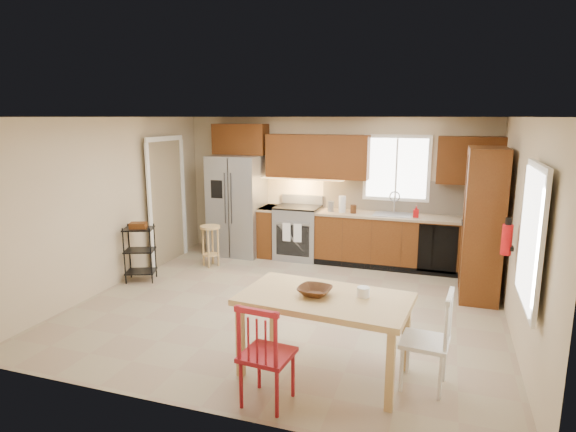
% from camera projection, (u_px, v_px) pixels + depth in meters
% --- Properties ---
extents(floor, '(5.50, 5.50, 0.00)m').
position_uv_depth(floor, '(289.00, 306.00, 6.50)').
color(floor, tan).
rests_on(floor, ground).
extents(ceiling, '(5.50, 5.00, 0.02)m').
position_uv_depth(ceiling, '(289.00, 117.00, 5.99)').
color(ceiling, silver).
rests_on(ceiling, ground).
extents(wall_back, '(5.50, 0.02, 2.50)m').
position_uv_depth(wall_back, '(333.00, 188.00, 8.56)').
color(wall_back, '#CCB793').
rests_on(wall_back, ground).
extents(wall_front, '(5.50, 0.02, 2.50)m').
position_uv_depth(wall_front, '(192.00, 273.00, 3.92)').
color(wall_front, '#CCB793').
rests_on(wall_front, ground).
extents(wall_left, '(0.02, 5.00, 2.50)m').
position_uv_depth(wall_left, '(112.00, 203.00, 7.10)').
color(wall_left, '#CCB793').
rests_on(wall_left, ground).
extents(wall_right, '(0.02, 5.00, 2.50)m').
position_uv_depth(wall_right, '(521.00, 231.00, 5.39)').
color(wall_right, '#CCB793').
rests_on(wall_right, ground).
extents(refrigerator, '(0.92, 0.75, 1.82)m').
position_uv_depth(refrigerator, '(237.00, 205.00, 8.81)').
color(refrigerator, gray).
rests_on(refrigerator, floor).
extents(range_stove, '(0.76, 0.63, 0.92)m').
position_uv_depth(range_stove, '(298.00, 233.00, 8.60)').
color(range_stove, gray).
rests_on(range_stove, floor).
extents(base_cabinet_narrow, '(0.30, 0.60, 0.90)m').
position_uv_depth(base_cabinet_narrow, '(270.00, 231.00, 8.79)').
color(base_cabinet_narrow, '#5C2F10').
rests_on(base_cabinet_narrow, floor).
extents(base_cabinet_run, '(2.92, 0.60, 0.90)m').
position_uv_depth(base_cabinet_run, '(403.00, 242.00, 8.05)').
color(base_cabinet_run, '#5C2F10').
rests_on(base_cabinet_run, floor).
extents(dishwasher, '(0.60, 0.02, 0.78)m').
position_uv_depth(dishwasher, '(437.00, 249.00, 7.60)').
color(dishwasher, black).
rests_on(dishwasher, floor).
extents(backsplash, '(2.92, 0.03, 0.55)m').
position_uv_depth(backsplash, '(407.00, 196.00, 8.16)').
color(backsplash, beige).
rests_on(backsplash, wall_back).
extents(upper_over_fridge, '(1.00, 0.35, 0.55)m').
position_uv_depth(upper_over_fridge, '(240.00, 139.00, 8.76)').
color(upper_over_fridge, '#56280E').
rests_on(upper_over_fridge, wall_back).
extents(upper_left_block, '(1.80, 0.35, 0.75)m').
position_uv_depth(upper_left_block, '(317.00, 156.00, 8.36)').
color(upper_left_block, '#56280E').
rests_on(upper_left_block, wall_back).
extents(upper_right_block, '(1.00, 0.35, 0.75)m').
position_uv_depth(upper_right_block, '(470.00, 160.00, 7.59)').
color(upper_right_block, '#56280E').
rests_on(upper_right_block, wall_back).
extents(window_back, '(1.12, 0.04, 1.12)m').
position_uv_depth(window_back, '(397.00, 168.00, 8.12)').
color(window_back, white).
rests_on(window_back, wall_back).
extents(sink, '(0.62, 0.46, 0.16)m').
position_uv_depth(sink, '(393.00, 217.00, 8.02)').
color(sink, gray).
rests_on(sink, base_cabinet_run).
extents(undercab_glow, '(1.60, 0.30, 0.01)m').
position_uv_depth(undercab_glow, '(300.00, 178.00, 8.51)').
color(undercab_glow, '#FFBF66').
rests_on(undercab_glow, wall_back).
extents(soap_bottle, '(0.09, 0.09, 0.19)m').
position_uv_depth(soap_bottle, '(416.00, 212.00, 7.78)').
color(soap_bottle, '#B70C10').
rests_on(soap_bottle, base_cabinet_run).
extents(paper_towel, '(0.12, 0.12, 0.28)m').
position_uv_depth(paper_towel, '(342.00, 204.00, 8.20)').
color(paper_towel, white).
rests_on(paper_towel, base_cabinet_run).
extents(canister_steel, '(0.11, 0.11, 0.18)m').
position_uv_depth(canister_steel, '(331.00, 206.00, 8.28)').
color(canister_steel, gray).
rests_on(canister_steel, base_cabinet_run).
extents(canister_wood, '(0.10, 0.10, 0.14)m').
position_uv_depth(canister_wood, '(353.00, 209.00, 8.13)').
color(canister_wood, '#492813').
rests_on(canister_wood, base_cabinet_run).
extents(pantry, '(0.50, 0.95, 2.10)m').
position_uv_depth(pantry, '(483.00, 224.00, 6.64)').
color(pantry, '#5C2F10').
rests_on(pantry, floor).
extents(fire_extinguisher, '(0.12, 0.12, 0.36)m').
position_uv_depth(fire_extinguisher, '(507.00, 240.00, 5.59)').
color(fire_extinguisher, '#B70C10').
rests_on(fire_extinguisher, wall_right).
extents(window_right, '(0.04, 1.02, 1.32)m').
position_uv_depth(window_right, '(532.00, 237.00, 4.30)').
color(window_right, white).
rests_on(window_right, wall_right).
extents(doorway, '(0.04, 0.95, 2.10)m').
position_uv_depth(doorway, '(166.00, 202.00, 8.32)').
color(doorway, '#8C7A59').
rests_on(doorway, wall_left).
extents(dining_table, '(1.69, 1.05, 0.79)m').
position_uv_depth(dining_table, '(324.00, 335.00, 4.72)').
color(dining_table, tan).
rests_on(dining_table, floor).
extents(chair_red, '(0.48, 0.48, 0.95)m').
position_uv_depth(chair_red, '(267.00, 353.00, 4.21)').
color(chair_red, maroon).
rests_on(chair_red, floor).
extents(chair_white, '(0.48, 0.48, 0.95)m').
position_uv_depth(chair_white, '(425.00, 340.00, 4.46)').
color(chair_white, white).
rests_on(chair_white, floor).
extents(table_bowl, '(0.36, 0.36, 0.08)m').
position_uv_depth(table_bowl, '(315.00, 295.00, 4.67)').
color(table_bowl, '#492813').
rests_on(table_bowl, dining_table).
extents(table_jar, '(0.13, 0.13, 0.14)m').
position_uv_depth(table_jar, '(363.00, 294.00, 4.62)').
color(table_jar, white).
rests_on(table_jar, dining_table).
extents(bar_stool, '(0.36, 0.36, 0.70)m').
position_uv_depth(bar_stool, '(211.00, 246.00, 8.16)').
color(bar_stool, tan).
rests_on(bar_stool, floor).
extents(utility_cart, '(0.53, 0.48, 0.87)m').
position_uv_depth(utility_cart, '(140.00, 253.00, 7.41)').
color(utility_cart, black).
rests_on(utility_cart, floor).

